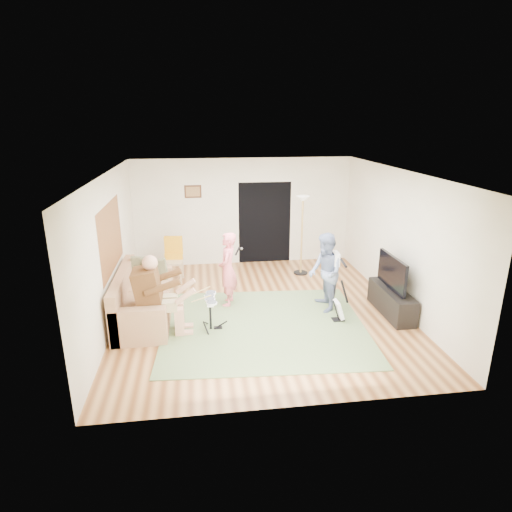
{
  "coord_description": "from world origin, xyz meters",
  "views": [
    {
      "loc": [
        -1.13,
        -7.64,
        3.63
      ],
      "look_at": [
        -0.05,
        0.3,
        1.04
      ],
      "focal_mm": 30.0,
      "sensor_mm": 36.0,
      "label": 1
    }
  ],
  "objects_px": {
    "singer": "(228,269)",
    "torchiere_lamp": "(302,221)",
    "sofa": "(140,303)",
    "tv_cabinet": "(392,301)",
    "guitar_spare": "(339,309)",
    "guitarist": "(325,273)",
    "drum_kit": "(210,315)",
    "dining_chair": "(173,266)",
    "television": "(392,272)"
  },
  "relations": [
    {
      "from": "singer",
      "to": "torchiere_lamp",
      "type": "bearing_deg",
      "value": 142.35
    },
    {
      "from": "sofa",
      "to": "tv_cabinet",
      "type": "relative_size",
      "value": 1.63
    },
    {
      "from": "guitar_spare",
      "to": "guitarist",
      "type": "bearing_deg",
      "value": 105.02
    },
    {
      "from": "guitarist",
      "to": "sofa",
      "type": "bearing_deg",
      "value": -91.78
    },
    {
      "from": "drum_kit",
      "to": "dining_chair",
      "type": "distance_m",
      "value": 2.69
    },
    {
      "from": "drum_kit",
      "to": "guitarist",
      "type": "relative_size",
      "value": 0.42
    },
    {
      "from": "guitar_spare",
      "to": "television",
      "type": "height_order",
      "value": "television"
    },
    {
      "from": "sofa",
      "to": "torchiere_lamp",
      "type": "xyz_separation_m",
      "value": [
        3.59,
        1.99,
        1.0
      ]
    },
    {
      "from": "singer",
      "to": "tv_cabinet",
      "type": "xyz_separation_m",
      "value": [
        3.1,
        -0.85,
        -0.5
      ]
    },
    {
      "from": "dining_chair",
      "to": "tv_cabinet",
      "type": "height_order",
      "value": "dining_chair"
    },
    {
      "from": "drum_kit",
      "to": "dining_chair",
      "type": "xyz_separation_m",
      "value": [
        -0.76,
        2.58,
        0.08
      ]
    },
    {
      "from": "guitarist",
      "to": "guitar_spare",
      "type": "distance_m",
      "value": 0.77
    },
    {
      "from": "drum_kit",
      "to": "television",
      "type": "distance_m",
      "value": 3.5
    },
    {
      "from": "drum_kit",
      "to": "torchiere_lamp",
      "type": "distance_m",
      "value": 3.64
    },
    {
      "from": "sofa",
      "to": "guitarist",
      "type": "relative_size",
      "value": 1.47
    },
    {
      "from": "torchiere_lamp",
      "to": "television",
      "type": "relative_size",
      "value": 1.71
    },
    {
      "from": "sofa",
      "to": "guitarist",
      "type": "bearing_deg",
      "value": -1.54
    },
    {
      "from": "guitar_spare",
      "to": "torchiere_lamp",
      "type": "relative_size",
      "value": 0.42
    },
    {
      "from": "sofa",
      "to": "guitar_spare",
      "type": "relative_size",
      "value": 2.82
    },
    {
      "from": "torchiere_lamp",
      "to": "dining_chair",
      "type": "bearing_deg",
      "value": -178.86
    },
    {
      "from": "guitarist",
      "to": "dining_chair",
      "type": "bearing_deg",
      "value": -124.1
    },
    {
      "from": "guitarist",
      "to": "dining_chair",
      "type": "distance_m",
      "value": 3.65
    },
    {
      "from": "tv_cabinet",
      "to": "television",
      "type": "bearing_deg",
      "value": 180.0
    },
    {
      "from": "torchiere_lamp",
      "to": "television",
      "type": "height_order",
      "value": "torchiere_lamp"
    },
    {
      "from": "drum_kit",
      "to": "guitarist",
      "type": "xyz_separation_m",
      "value": [
        2.25,
        0.55,
        0.49
      ]
    },
    {
      "from": "singer",
      "to": "dining_chair",
      "type": "bearing_deg",
      "value": -130.21
    },
    {
      "from": "singer",
      "to": "torchiere_lamp",
      "type": "relative_size",
      "value": 0.79
    },
    {
      "from": "torchiere_lamp",
      "to": "television",
      "type": "xyz_separation_m",
      "value": [
        1.16,
        -2.43,
        -0.46
      ]
    },
    {
      "from": "guitarist",
      "to": "television",
      "type": "height_order",
      "value": "guitarist"
    },
    {
      "from": "singer",
      "to": "tv_cabinet",
      "type": "distance_m",
      "value": 3.26
    },
    {
      "from": "singer",
      "to": "guitar_spare",
      "type": "bearing_deg",
      "value": 75.21
    },
    {
      "from": "sofa",
      "to": "tv_cabinet",
      "type": "bearing_deg",
      "value": -5.31
    },
    {
      "from": "sofa",
      "to": "dining_chair",
      "type": "height_order",
      "value": "dining_chair"
    },
    {
      "from": "drum_kit",
      "to": "singer",
      "type": "height_order",
      "value": "singer"
    },
    {
      "from": "dining_chair",
      "to": "television",
      "type": "distance_m",
      "value": 4.86
    },
    {
      "from": "dining_chair",
      "to": "guitar_spare",
      "type": "bearing_deg",
      "value": -33.29
    },
    {
      "from": "torchiere_lamp",
      "to": "tv_cabinet",
      "type": "relative_size",
      "value": 1.36
    },
    {
      "from": "dining_chair",
      "to": "torchiere_lamp",
      "type": "bearing_deg",
      "value": 6.77
    },
    {
      "from": "guitarist",
      "to": "torchiere_lamp",
      "type": "bearing_deg",
      "value": 178.79
    },
    {
      "from": "singer",
      "to": "guitarist",
      "type": "relative_size",
      "value": 0.97
    },
    {
      "from": "drum_kit",
      "to": "television",
      "type": "height_order",
      "value": "television"
    },
    {
      "from": "drum_kit",
      "to": "singer",
      "type": "xyz_separation_m",
      "value": [
        0.4,
        1.06,
        0.47
      ]
    },
    {
      "from": "torchiere_lamp",
      "to": "drum_kit",
      "type": "bearing_deg",
      "value": -130.92
    },
    {
      "from": "sofa",
      "to": "guitar_spare",
      "type": "bearing_deg",
      "value": -9.53
    },
    {
      "from": "sofa",
      "to": "television",
      "type": "height_order",
      "value": "television"
    },
    {
      "from": "drum_kit",
      "to": "singer",
      "type": "relative_size",
      "value": 0.43
    },
    {
      "from": "singer",
      "to": "guitarist",
      "type": "distance_m",
      "value": 1.92
    },
    {
      "from": "guitar_spare",
      "to": "tv_cabinet",
      "type": "xyz_separation_m",
      "value": [
        1.11,
        0.17,
        0.02
      ]
    },
    {
      "from": "singer",
      "to": "tv_cabinet",
      "type": "height_order",
      "value": "singer"
    },
    {
      "from": "guitarist",
      "to": "television",
      "type": "distance_m",
      "value": 1.25
    }
  ]
}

